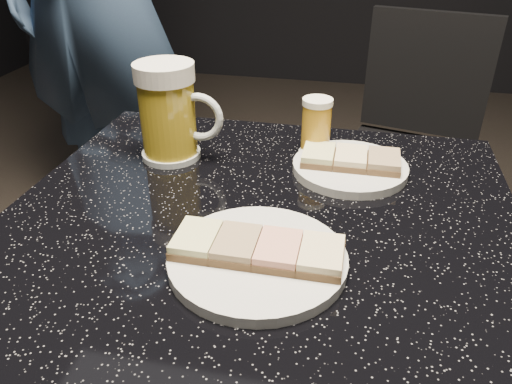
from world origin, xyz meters
TOP-DOWN VIEW (x-y plane):
  - plate_large at (0.02, -0.08)m, footprint 0.21×0.21m
  - plate_small at (0.11, 0.18)m, footprint 0.18×0.18m
  - table at (0.00, 0.00)m, footprint 0.70×0.70m
  - beer_mug at (-0.18, 0.17)m, footprint 0.14×0.10m
  - beer_tumbler at (0.05, 0.23)m, footprint 0.05×0.05m
  - chair at (0.28, 0.92)m, footprint 0.44×0.44m
  - canapes_on_plate_large at (0.02, -0.08)m, footprint 0.20×0.07m
  - canapes_on_plate_small at (0.11, 0.18)m, footprint 0.15×0.07m

SIDE VIEW (x-z plane):
  - chair at x=0.28m, z-range 0.07..0.92m
  - table at x=0.00m, z-range 0.13..0.88m
  - plate_large at x=0.02m, z-range 0.75..0.76m
  - plate_small at x=0.11m, z-range 0.75..0.76m
  - canapes_on_plate_large at x=0.02m, z-range 0.76..0.78m
  - canapes_on_plate_small at x=0.11m, z-range 0.76..0.78m
  - beer_tumbler at x=0.05m, z-range 0.75..0.85m
  - beer_mug at x=-0.18m, z-range 0.75..0.91m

